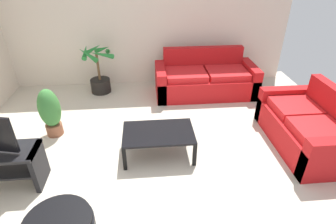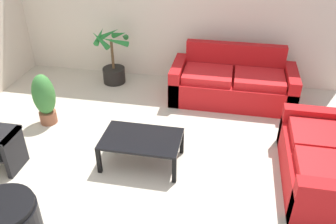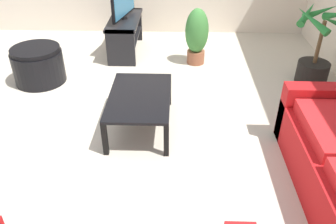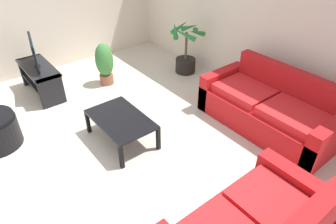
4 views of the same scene
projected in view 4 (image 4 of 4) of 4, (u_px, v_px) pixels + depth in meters
The scene contains 9 objects.
ground_plane at pixel (101, 150), 4.18m from camera, with size 6.60×6.60×0.00m, color beige.
wall_back at pixel (251, 15), 4.95m from camera, with size 6.00×0.06×2.70m, color beige.
wall_left at pixel (13, 7), 5.35m from camera, with size 0.06×6.00×2.70m, color beige.
couch_main at pixel (268, 110), 4.46m from camera, with size 2.04×0.90×0.90m.
tv_stand at pixel (40, 76), 5.27m from camera, with size 1.10×0.45×0.54m.
tv at pixel (34, 52), 5.01m from camera, with size 0.81×0.22×0.50m.
coffee_table at pixel (121, 121), 4.16m from camera, with size 1.01×0.64×0.39m.
potted_palm at pixel (186, 53), 5.95m from camera, with size 0.72×0.70×1.03m.
potted_plant_small at pixel (105, 63), 5.53m from camera, with size 0.34×0.34×0.82m.
Camera 4 is at (3.05, -1.20, 2.80)m, focal length 31.61 mm.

